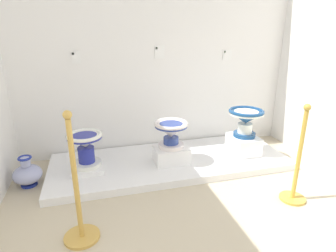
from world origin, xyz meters
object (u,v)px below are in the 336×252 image
antique_toilet_squat_floral (246,118)px  info_placard_third (227,55)px  antique_toilet_central_ornate (85,144)px  plinth_block_tall_cobalt (171,154)px  antique_toilet_tall_cobalt (171,131)px  decorative_vase_corner (27,174)px  info_placard_first (76,57)px  plinth_block_central_ornate (88,168)px  info_placard_second (160,52)px  stanchion_post_near_left (78,207)px  plinth_block_squat_floral (243,144)px  stanchion_post_near_right (297,172)px

antique_toilet_squat_floral → info_placard_third: bearing=89.8°
antique_toilet_central_ornate → plinth_block_tall_cobalt: size_ratio=0.97×
antique_toilet_tall_cobalt → info_placard_third: (0.95, 0.61, 0.77)m
info_placard_third → decorative_vase_corner: size_ratio=0.40×
info_placard_first → plinth_block_tall_cobalt: bearing=-32.2°
plinth_block_central_ornate → info_placard_first: size_ratio=2.52×
info_placard_second → stanchion_post_near_left: (-1.03, -1.57, -1.01)m
decorative_vase_corner → info_placard_second: bearing=20.7°
info_placard_first → info_placard_second: size_ratio=0.90×
antique_toilet_squat_floral → info_placard_first: info_placard_first is taller
plinth_block_squat_floral → stanchion_post_near_left: stanchion_post_near_left is taller
stanchion_post_near_left → antique_toilet_squat_floral: bearing=26.3°
antique_toilet_central_ornate → plinth_block_squat_floral: (1.90, -0.04, -0.20)m
plinth_block_tall_cobalt → plinth_block_squat_floral: plinth_block_squat_floral is taller
plinth_block_squat_floral → stanchion_post_near_right: size_ratio=0.40×
antique_toilet_squat_floral → info_placard_second: 1.34m
antique_toilet_central_ornate → antique_toilet_squat_floral: antique_toilet_squat_floral is taller
antique_toilet_central_ornate → plinth_block_squat_floral: 1.91m
info_placard_second → antique_toilet_squat_floral: bearing=-33.2°
antique_toilet_tall_cobalt → stanchion_post_near_left: bearing=-136.3°
plinth_block_squat_floral → decorative_vase_corner: (-2.50, 0.01, -0.06)m
plinth_block_squat_floral → info_placard_first: 2.28m
plinth_block_squat_floral → info_placard_second: (-0.93, 0.60, 1.10)m
plinth_block_central_ornate → stanchion_post_near_right: stanchion_post_near_right is taller
info_placard_first → info_placard_second: info_placard_second is taller
antique_toilet_squat_floral → decorative_vase_corner: bearing=179.8°
antique_toilet_squat_floral → decorative_vase_corner: 2.54m
plinth_block_squat_floral → stanchion_post_near_right: stanchion_post_near_right is taller
stanchion_post_near_left → plinth_block_central_ornate: bearing=86.8°
stanchion_post_near_right → info_placard_third: bearing=90.1°
info_placard_second → info_placard_third: 0.93m
antique_toilet_tall_cobalt → info_placard_second: size_ratio=2.47×
plinth_block_central_ornate → decorative_vase_corner: (-0.61, -0.03, 0.03)m
plinth_block_squat_floral → stanchion_post_near_left: (-1.95, -0.97, 0.10)m
decorative_vase_corner → stanchion_post_near_right: size_ratio=0.34×
stanchion_post_near_right → antique_toilet_tall_cobalt: bearing=135.3°
antique_toilet_tall_cobalt → info_placard_third: size_ratio=2.92×
plinth_block_squat_floral → stanchion_post_near_left: size_ratio=0.37×
plinth_block_central_ornate → antique_toilet_tall_cobalt: (0.95, -0.05, 0.36)m
antique_toilet_central_ornate → info_placard_first: 1.03m
plinth_block_central_ornate → stanchion_post_near_right: bearing=-27.5°
plinth_block_central_ornate → info_placard_second: info_placard_second is taller
stanchion_post_near_right → stanchion_post_near_left: bearing=-179.6°
plinth_block_central_ornate → info_placard_third: 2.28m
antique_toilet_tall_cobalt → info_placard_first: bearing=147.8°
antique_toilet_squat_floral → plinth_block_tall_cobalt: bearing=-179.5°
stanchion_post_near_left → stanchion_post_near_right: bearing=0.4°
plinth_block_squat_floral → info_placard_third: (0.00, 0.60, 1.05)m
antique_toilet_central_ornate → info_placard_third: (1.90, 0.57, 0.85)m
decorative_vase_corner → stanchion_post_near_right: (2.51, -0.96, 0.16)m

